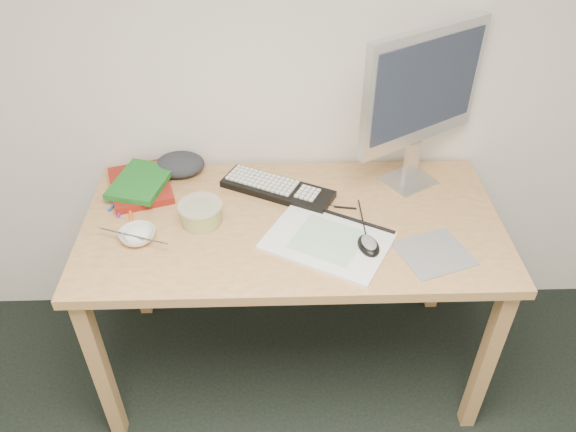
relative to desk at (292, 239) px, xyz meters
name	(u,v)px	position (x,y,z in m)	size (l,w,h in m)	color
desk	(292,239)	(0.00, 0.00, 0.00)	(1.40, 0.70, 0.75)	tan
mousepad	(434,253)	(0.44, -0.18, 0.08)	(0.21, 0.19, 0.00)	slate
sketchpad	(327,241)	(0.11, -0.12, 0.09)	(0.38, 0.27, 0.01)	white
keyboard	(278,189)	(-0.05, 0.17, 0.09)	(0.40, 0.13, 0.02)	black
monitor	(423,92)	(0.43, 0.22, 0.44)	(0.44, 0.29, 0.57)	silver
mouse	(369,243)	(0.23, -0.15, 0.11)	(0.06, 0.10, 0.04)	black
rice_bowl	(138,236)	(-0.50, -0.09, 0.10)	(0.11, 0.11, 0.04)	white
chopsticks	(133,236)	(-0.51, -0.11, 0.12)	(0.02, 0.02, 0.24)	#A9A9AB
fruit_tub	(201,213)	(-0.30, 0.00, 0.12)	(0.15, 0.15, 0.07)	#DAC04D
book_red	(140,185)	(-0.54, 0.20, 0.10)	(0.20, 0.27, 0.03)	maroon
book_green	(141,181)	(-0.53, 0.19, 0.12)	(0.17, 0.24, 0.02)	#196620
cloth_lump	(180,164)	(-0.41, 0.30, 0.11)	(0.15, 0.13, 0.06)	#222529
pencil_pink	(295,202)	(0.01, 0.10, 0.09)	(0.01, 0.01, 0.16)	pink
pencil_tan	(309,203)	(0.06, 0.09, 0.09)	(0.01, 0.01, 0.17)	tan
pencil_black	(329,206)	(0.13, 0.07, 0.09)	(0.01, 0.01, 0.19)	black
marker_blue	(117,201)	(-0.61, 0.12, 0.09)	(0.01, 0.01, 0.12)	blue
marker_orange	(130,212)	(-0.55, 0.06, 0.09)	(0.01, 0.01, 0.13)	orange
marker_purple	(121,206)	(-0.59, 0.09, 0.09)	(0.01, 0.01, 0.12)	#66268D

